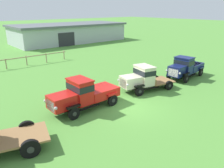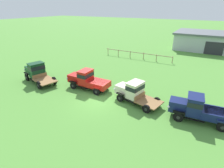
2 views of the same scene
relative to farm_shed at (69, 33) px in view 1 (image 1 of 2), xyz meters
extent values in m
plane|color=#518E38|center=(-12.58, -30.50, -1.81)|extent=(240.00, 240.00, 0.00)
cube|color=#B2B7BC|center=(0.00, 0.00, -0.20)|extent=(21.75, 9.24, 3.23)
cube|color=#565B60|center=(0.00, 0.00, 1.60)|extent=(22.35, 10.04, 0.36)
cube|color=#2D2D33|center=(-3.26, -4.66, -0.61)|extent=(3.20, 0.08, 2.40)
cylinder|color=#997F60|center=(-8.87, -14.01, -1.22)|extent=(0.12, 0.12, 1.18)
cylinder|color=#997F60|center=(-11.48, -14.27, -1.22)|extent=(0.12, 0.12, 1.18)
cylinder|color=#997F60|center=(-13.86, -13.99, -1.22)|extent=(0.12, 0.12, 1.18)
cylinder|color=#997F60|center=(-16.27, -14.33, -1.22)|extent=(0.12, 0.12, 1.18)
cube|color=#997F60|center=(-14.99, -14.28, -0.75)|extent=(12.45, 0.08, 0.10)
cylinder|color=black|center=(-19.92, -31.40, -1.36)|extent=(0.93, 0.43, 0.92)
cylinder|color=#2D2D2D|center=(-19.95, -31.51, -1.36)|extent=(0.32, 0.11, 0.32)
cylinder|color=black|center=(-19.42, -29.57, -1.36)|extent=(0.93, 0.43, 0.92)
cylinder|color=#2D2D2D|center=(-19.39, -29.47, -1.36)|extent=(0.32, 0.11, 0.32)
cube|color=olive|center=(-20.05, -30.38, -1.16)|extent=(3.08, 2.57, 0.10)
cylinder|color=black|center=(-16.53, -29.52, -1.41)|extent=(0.81, 0.17, 0.81)
cylinder|color=#2D2D2D|center=(-16.53, -29.61, -1.41)|extent=(0.28, 0.03, 0.28)
cylinder|color=black|center=(-16.56, -27.63, -1.41)|extent=(0.81, 0.17, 0.81)
cylinder|color=#2D2D2D|center=(-16.56, -27.54, -1.41)|extent=(0.28, 0.03, 0.28)
cylinder|color=black|center=(-13.40, -29.48, -1.41)|extent=(0.81, 0.17, 0.81)
cylinder|color=#2D2D2D|center=(-13.39, -29.58, -1.41)|extent=(0.28, 0.03, 0.28)
cylinder|color=black|center=(-13.42, -27.59, -1.41)|extent=(0.81, 0.17, 0.81)
cylinder|color=#2D2D2D|center=(-13.42, -27.50, -1.41)|extent=(0.28, 0.03, 0.28)
cube|color=black|center=(-15.11, -28.56, -1.33)|extent=(4.60, 1.09, 0.12)
cube|color=red|center=(-16.79, -28.58, -0.84)|extent=(1.64, 1.34, 0.87)
cube|color=silver|center=(-17.57, -28.59, -0.88)|extent=(0.07, 1.04, 0.65)
sphere|color=silver|center=(-17.57, -29.29, -0.82)|extent=(0.20, 0.20, 0.20)
sphere|color=silver|center=(-17.59, -27.88, -0.82)|extent=(0.20, 0.20, 0.20)
cube|color=black|center=(-16.53, -29.52, -0.96)|extent=(0.93, 0.21, 0.12)
cube|color=black|center=(-16.56, -27.63, -0.96)|extent=(0.93, 0.21, 0.12)
cube|color=red|center=(-15.43, -28.56, -0.50)|extent=(1.11, 1.67, 1.53)
cube|color=black|center=(-15.43, -28.56, -0.16)|extent=(1.16, 1.71, 0.43)
cube|color=red|center=(-15.43, -28.56, 0.30)|extent=(1.22, 1.75, 0.08)
cube|color=black|center=(-15.31, -29.48, -1.35)|extent=(1.53, 0.16, 0.05)
cube|color=black|center=(-15.33, -27.63, -1.35)|extent=(1.53, 0.16, 0.05)
cube|color=red|center=(-13.75, -28.54, -0.95)|extent=(2.29, 1.76, 0.64)
cube|color=black|center=(-13.75, -28.54, -0.66)|extent=(1.93, 1.49, 0.06)
cube|color=red|center=(-13.40, -29.48, -0.96)|extent=(0.89, 0.21, 0.12)
cube|color=red|center=(-13.42, -27.59, -0.96)|extent=(0.89, 0.21, 0.12)
cylinder|color=black|center=(-10.63, -29.45, -1.43)|extent=(0.79, 0.36, 0.77)
cylinder|color=#2D2D2D|center=(-10.66, -29.56, -1.43)|extent=(0.27, 0.09, 0.27)
cylinder|color=black|center=(-10.23, -27.64, -1.43)|extent=(0.79, 0.36, 0.77)
cylinder|color=#2D2D2D|center=(-10.21, -27.53, -1.43)|extent=(0.27, 0.09, 0.27)
cylinder|color=black|center=(-7.71, -30.09, -1.43)|extent=(0.79, 0.36, 0.77)
cylinder|color=#2D2D2D|center=(-7.74, -30.20, -1.43)|extent=(0.27, 0.09, 0.27)
cylinder|color=black|center=(-7.31, -28.28, -1.43)|extent=(0.79, 0.36, 0.77)
cylinder|color=#2D2D2D|center=(-7.29, -28.17, -1.43)|extent=(0.27, 0.09, 0.27)
cube|color=black|center=(-9.09, -28.84, -1.35)|extent=(4.45, 1.93, 0.12)
cube|color=beige|center=(-10.65, -28.49, -0.86)|extent=(1.74, 1.59, 0.87)
cube|color=silver|center=(-11.35, -28.34, -0.90)|extent=(0.28, 1.01, 0.65)
sphere|color=silver|center=(-11.51, -29.01, -0.84)|extent=(0.20, 0.20, 0.20)
sphere|color=silver|center=(-11.21, -27.66, -0.84)|extent=(0.20, 0.20, 0.20)
cube|color=black|center=(-10.63, -29.45, -1.00)|extent=(0.91, 0.39, 0.12)
cube|color=black|center=(-10.23, -27.64, -1.00)|extent=(0.91, 0.39, 0.12)
cube|color=beige|center=(-9.39, -28.77, -0.55)|extent=(1.41, 1.83, 1.49)
cube|color=black|center=(-9.39, -28.77, -0.21)|extent=(1.46, 1.87, 0.42)
cube|color=beige|center=(-9.39, -28.77, 0.24)|extent=(1.53, 1.92, 0.08)
cube|color=black|center=(-9.48, -29.68, -1.37)|extent=(1.51, 0.47, 0.05)
cube|color=black|center=(-9.09, -27.91, -1.37)|extent=(1.51, 0.47, 0.05)
cube|color=olive|center=(-7.82, -29.12, -1.24)|extent=(2.48, 2.30, 0.10)
cube|color=olive|center=(-8.82, -28.90, -1.01)|extent=(0.46, 1.73, 0.44)
cylinder|color=black|center=(-5.05, -30.04, -1.41)|extent=(0.83, 0.22, 0.82)
cylinder|color=#2D2D2D|center=(-5.04, -30.13, -1.41)|extent=(0.29, 0.06, 0.29)
cylinder|color=black|center=(-5.21, -28.28, -1.41)|extent=(0.83, 0.22, 0.82)
cylinder|color=#2D2D2D|center=(-5.22, -28.19, -1.41)|extent=(0.29, 0.06, 0.29)
cylinder|color=black|center=(-1.94, -29.75, -1.41)|extent=(0.83, 0.22, 0.82)
cylinder|color=#2D2D2D|center=(-1.93, -29.84, -1.41)|extent=(0.29, 0.06, 0.29)
cylinder|color=black|center=(-2.10, -28.00, -1.41)|extent=(0.83, 0.22, 0.82)
cylinder|color=#2D2D2D|center=(-2.11, -27.91, -1.41)|extent=(0.29, 0.06, 0.29)
cube|color=black|center=(-3.60, -29.02, -1.33)|extent=(4.52, 1.37, 0.12)
cube|color=#141E51|center=(-5.33, -29.18, -0.79)|extent=(1.47, 1.35, 0.94)
cube|color=silver|center=(-5.98, -29.24, -0.84)|extent=(0.15, 0.97, 0.71)
sphere|color=silver|center=(-5.93, -29.90, -0.77)|extent=(0.20, 0.20, 0.20)
sphere|color=silver|center=(-6.05, -28.58, -0.77)|extent=(0.20, 0.20, 0.20)
cube|color=black|center=(-5.05, -30.04, -0.95)|extent=(0.95, 0.28, 0.12)
cube|color=black|center=(-5.21, -28.28, -0.95)|extent=(0.95, 0.28, 0.12)
cube|color=#141E51|center=(-4.10, -29.07, -0.51)|extent=(1.24, 1.65, 1.51)
cube|color=black|center=(-4.10, -29.07, -0.17)|extent=(1.29, 1.69, 0.42)
cube|color=#141E51|center=(-4.10, -29.07, 0.28)|extent=(1.36, 1.73, 0.08)
cube|color=black|center=(-3.92, -29.92, -1.35)|extent=(1.55, 0.28, 0.05)
cube|color=black|center=(-4.07, -28.19, -1.35)|extent=(1.55, 0.28, 0.05)
cube|color=#141E51|center=(-2.37, -28.91, -0.93)|extent=(2.51, 1.83, 0.66)
cube|color=black|center=(-2.37, -28.91, -0.63)|extent=(2.11, 1.55, 0.06)
cube|color=#141E51|center=(-1.94, -29.75, -0.95)|extent=(0.91, 0.28, 0.12)
cube|color=#141E51|center=(-2.10, -28.00, -0.95)|extent=(0.91, 0.28, 0.12)
camera|label=1|loc=(-22.48, -40.24, 4.71)|focal=35.00mm
camera|label=2|loc=(-3.94, -42.94, 6.85)|focal=28.00mm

